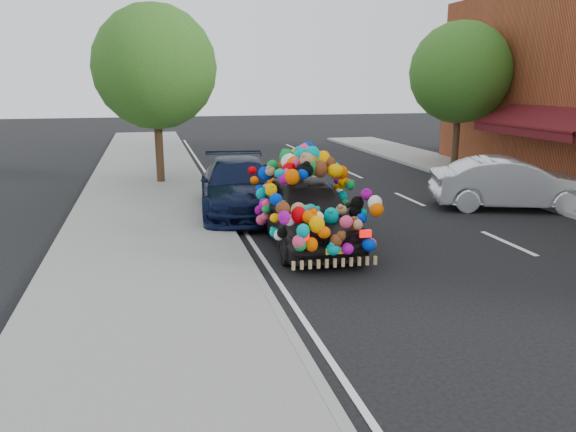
# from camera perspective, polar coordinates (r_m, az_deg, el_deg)

# --- Properties ---
(ground) EXTENTS (100.00, 100.00, 0.00)m
(ground) POSITION_cam_1_polar(r_m,az_deg,el_deg) (11.93, 7.10, -3.92)
(ground) COLOR black
(ground) RESTS_ON ground
(sidewalk) EXTENTS (4.00, 60.00, 0.12)m
(sidewalk) POSITION_cam_1_polar(r_m,az_deg,el_deg) (11.17, -14.06, -5.13)
(sidewalk) COLOR gray
(sidewalk) RESTS_ON ground
(kerb) EXTENTS (0.15, 60.00, 0.13)m
(kerb) POSITION_cam_1_polar(r_m,az_deg,el_deg) (11.31, -4.12, -4.48)
(kerb) COLOR gray
(kerb) RESTS_ON ground
(lane_markings) EXTENTS (6.00, 50.00, 0.01)m
(lane_markings) POSITION_cam_1_polar(r_m,az_deg,el_deg) (13.60, 21.43, -2.56)
(lane_markings) COLOR silver
(lane_markings) RESTS_ON ground
(tree_near_sidewalk) EXTENTS (4.20, 4.20, 6.13)m
(tree_near_sidewalk) POSITION_cam_1_polar(r_m,az_deg,el_deg) (20.12, -13.37, 14.49)
(tree_near_sidewalk) COLOR #332114
(tree_near_sidewalk) RESTS_ON ground
(tree_far_b) EXTENTS (4.00, 4.00, 5.90)m
(tree_far_b) POSITION_cam_1_polar(r_m,az_deg,el_deg) (23.92, 17.10, 13.74)
(tree_far_b) COLOR #332114
(tree_far_b) RESTS_ON ground
(plush_art_car) EXTENTS (2.29, 4.66, 2.14)m
(plush_art_car) POSITION_cam_1_polar(r_m,az_deg,el_deg) (12.41, 1.91, 2.10)
(plush_art_car) COLOR black
(plush_art_car) RESTS_ON ground
(navy_sedan) EXTENTS (2.53, 5.26, 1.48)m
(navy_sedan) POSITION_cam_1_polar(r_m,az_deg,el_deg) (15.54, -5.02, 3.03)
(navy_sedan) COLOR black
(navy_sedan) RESTS_ON ground
(silver_hatchback) EXTENTS (4.69, 2.91, 1.46)m
(silver_hatchback) POSITION_cam_1_polar(r_m,az_deg,el_deg) (17.17, 21.76, 3.08)
(silver_hatchback) COLOR silver
(silver_hatchback) RESTS_ON ground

